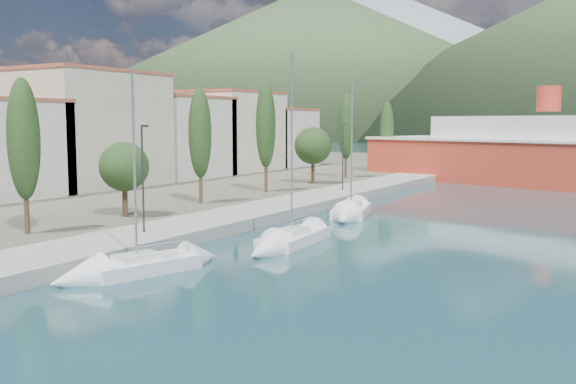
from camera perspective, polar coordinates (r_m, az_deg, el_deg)
The scene contains 9 objects.
ground at distance 135.01m, azimuth 23.13°, elevation 2.74°, with size 1400.00×1400.00×0.00m, color #1C4149.
quay at distance 47.56m, azimuth -2.17°, elevation -1.77°, with size 5.00×88.00×0.80m, color gray.
land_strip at distance 80.68m, azimuth -21.61°, elevation 1.04°, with size 70.00×148.00×0.70m, color #565644.
town_buildings at distance 69.94m, azimuth -13.50°, elevation 4.86°, with size 9.20×69.20×11.30m.
tree_row at distance 56.08m, azimuth -3.28°, elevation 4.68°, with size 3.82×64.87×9.91m.
lamp_posts at distance 38.08m, azimuth -11.32°, elevation 1.69°, with size 0.15×49.26×6.06m.
sailboat_near at distance 30.08m, azimuth -15.57°, elevation -6.93°, with size 4.02×7.44×10.25m.
sailboat_mid at distance 35.44m, azimuth -0.79°, elevation -4.71°, with size 2.69×8.26×11.71m.
sailboat_far at distance 46.77m, azimuth 5.34°, elevation -2.05°, with size 4.23×7.72×10.82m.
Camera 1 is at (16.08, -13.86, 7.00)m, focal length 40.00 mm.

